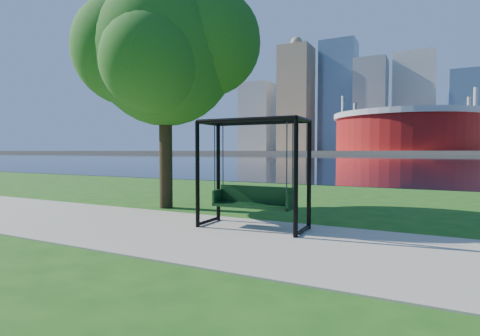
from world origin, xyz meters
The scene contains 8 objects.
ground centered at (0.00, 0.00, 0.00)m, with size 900.00×900.00×0.00m, color #1E5114.
path centered at (0.00, -0.50, 0.01)m, with size 120.00×4.00×0.03m, color #9E937F.
river centered at (0.00, 102.00, 0.01)m, with size 900.00×180.00×0.02m, color black.
far_bank centered at (0.00, 306.00, 1.00)m, with size 900.00×228.00×2.00m, color #937F60.
stadium centered at (-10.00, 235.00, 14.23)m, with size 83.00×83.00×32.00m.
skyline centered at (-4.27, 319.39, 35.89)m, with size 392.00×66.00×96.50m.
swing centered at (-0.09, 0.53, 1.21)m, with size 2.46×1.09×2.51m.
park_tree centered at (-3.94, 2.25, 4.91)m, with size 5.69×5.14×7.07m.
Camera 1 is at (3.52, -7.19, 1.79)m, focal length 28.00 mm.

